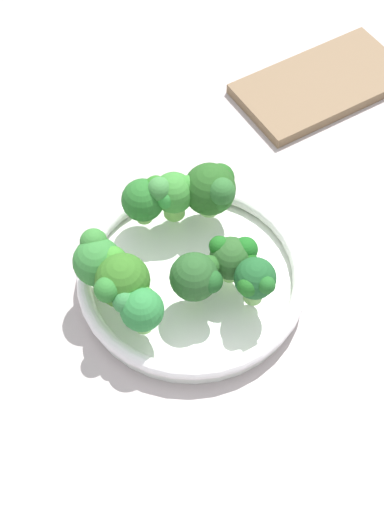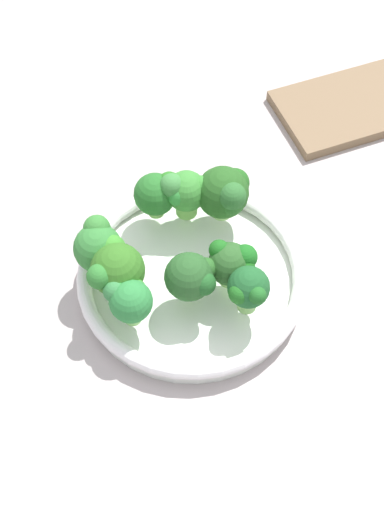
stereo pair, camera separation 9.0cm
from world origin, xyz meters
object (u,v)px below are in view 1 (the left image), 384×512
bowl (192,277)px  broccoli_floret_1 (122,282)px  broccoli_floret_7 (139,308)px  broccoli_floret_0 (213,189)px  broccoli_floret_3 (145,198)px  broccoli_floret_2 (99,259)px  broccoli_floret_8 (233,257)px  broccoli_floret_4 (255,281)px  cutting_board (322,84)px  broccoli_floret_5 (197,277)px  broccoli_floret_6 (173,193)px

bowl → broccoli_floret_1: size_ratio=3.72×
broccoli_floret_1 → broccoli_floret_7: broccoli_floret_1 is taller
broccoli_floret_0 → broccoli_floret_3: (8.37, 0.89, -0.42)cm
broccoli_floret_2 → broccoli_floret_8: bearing=-178.7°
broccoli_floret_1 → broccoli_floret_8: broccoli_floret_1 is taller
broccoli_floret_1 → broccoli_floret_4: (-14.97, 0.02, -0.38)cm
broccoli_floret_8 → cutting_board: (-15.64, -35.15, -6.01)cm
broccoli_floret_0 → broccoli_floret_5: broccoli_floret_0 is taller
broccoli_floret_0 → cutting_board: (-17.57, -25.35, -6.62)cm
broccoli_floret_0 → broccoli_floret_7: bearing=61.9°
broccoli_floret_1 → broccoli_floret_7: bearing=120.8°
broccoli_floret_5 → broccoli_floret_4: bearing=172.1°
broccoli_floret_1 → cutting_board: (-28.36, -38.82, -6.91)cm
broccoli_floret_7 → cutting_board: bearing=-122.2°
bowl → broccoli_floret_4: size_ratio=4.24×
broccoli_floret_2 → broccoli_floret_4: 18.09cm
broccoli_floret_2 → cutting_board: (-31.18, -35.49, -6.63)cm
cutting_board → broccoli_floret_1: bearing=53.8°
broccoli_floret_5 → broccoli_floret_0: bearing=-100.7°
bowl → broccoli_floret_3: bearing=-56.3°
broccoli_floret_1 → bowl: bearing=-151.7°
broccoli_floret_0 → broccoli_floret_1: broccoli_floret_1 is taller
broccoli_floret_3 → broccoli_floret_8: bearing=139.1°
broccoli_floret_1 → broccoli_floret_3: 12.83cm
broccoli_floret_7 → broccoli_floret_1: bearing=-59.2°
broccoli_floret_2 → broccoli_floret_4: (-17.78, 3.34, -0.10)cm
broccoli_floret_5 → broccoli_floret_2: bearing=-12.2°
broccoli_floret_1 → cutting_board: size_ratio=0.30×
broccoli_floret_0 → broccoli_floret_6: 5.01cm
broccoli_floret_5 → broccoli_floret_6: 12.28cm
broccoli_floret_1 → broccoli_floret_6: 14.14cm
broccoli_floret_2 → broccoli_floret_8: (-15.53, -0.35, -0.62)cm
broccoli_floret_0 → broccoli_floret_8: size_ratio=1.22×
broccoli_floret_0 → broccoli_floret_4: broccoli_floret_0 is taller
broccoli_floret_1 → broccoli_floret_6: bearing=-114.3°
broccoli_floret_3 → broccoli_floret_6: bearing=-174.8°
broccoli_floret_1 → broccoli_floret_5: size_ratio=1.14×
broccoli_floret_4 → broccoli_floret_3: bearing=-45.1°
broccoli_floret_0 → broccoli_floret_2: (13.61, 10.14, 0.01)cm
broccoli_floret_3 → broccoli_floret_7: same height
broccoli_floret_1 → broccoli_floret_0: bearing=-128.7°
broccoli_floret_6 → broccoli_floret_7: size_ratio=1.11×
broccoli_floret_3 → broccoli_floret_5: bearing=117.1°
broccoli_floret_5 → broccoli_floret_8: broccoli_floret_5 is taller
broccoli_floret_3 → broccoli_floret_1: bearing=79.1°
broccoli_floret_4 → broccoli_floret_5: bearing=-7.9°
broccoli_floret_0 → broccoli_floret_6: bearing=6.7°
bowl → broccoli_floret_6: 10.58cm
broccoli_floret_3 → broccoli_floret_8: 13.60cm
broccoli_floret_2 → cutting_board: broccoli_floret_2 is taller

